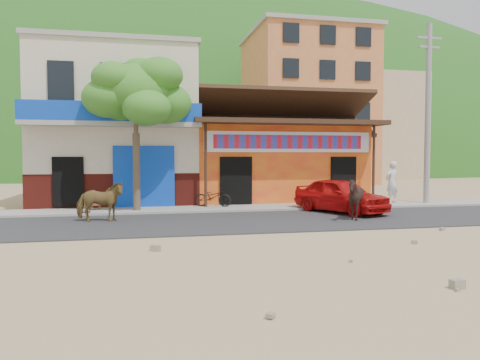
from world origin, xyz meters
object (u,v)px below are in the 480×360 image
at_px(tree, 136,133).
at_px(pedestrian, 392,182).
at_px(cafe_chair_right, 85,201).
at_px(utility_pole, 428,114).
at_px(cow_tan, 100,202).
at_px(scooter, 213,197).
at_px(cow_dark, 356,198).
at_px(cafe_chair_left, 95,199).
at_px(red_car, 341,195).

xyz_separation_m(tree, pedestrian, (11.25, 0.48, -2.06)).
bearing_deg(cafe_chair_right, utility_pole, -3.56).
distance_m(cow_tan, scooter, 5.27).
relative_size(cow_dark, cafe_chair_right, 1.73).
xyz_separation_m(tree, scooter, (3.10, 0.60, -2.59)).
height_order(tree, cafe_chair_right, tree).
distance_m(scooter, cafe_chair_left, 4.71).
bearing_deg(scooter, cafe_chair_left, 114.82).
height_order(red_car, cafe_chair_left, red_car).
height_order(pedestrian, cafe_chair_right, pedestrian).
relative_size(cow_tan, cow_dark, 1.08).
bearing_deg(utility_pole, cow_tan, -169.31).
xyz_separation_m(utility_pole, cow_tan, (-14.00, -2.64, -3.41)).
xyz_separation_m(scooter, cafe_chair_left, (-4.70, -0.19, -0.00)).
xyz_separation_m(scooter, pedestrian, (8.15, -0.11, 0.53)).
distance_m(cafe_chair_left, cafe_chair_right, 0.94).
relative_size(cow_dark, pedestrian, 0.78).
distance_m(utility_pole, red_car, 6.44).
bearing_deg(pedestrian, cow_tan, -9.88).
bearing_deg(cow_dark, pedestrian, 125.88).
height_order(tree, red_car, tree).
distance_m(cow_tan, pedestrian, 12.79).
bearing_deg(tree, cafe_chair_left, 165.86).
distance_m(scooter, cafe_chair_right, 5.10).
height_order(cow_tan, cafe_chair_left, cow_tan).
bearing_deg(red_car, cafe_chair_left, 142.39).
bearing_deg(pedestrian, cow_dark, 24.96).
bearing_deg(tree, utility_pole, 0.90).
bearing_deg(cow_dark, red_car, 157.95).
xyz_separation_m(pedestrian, cafe_chair_left, (-12.85, -0.08, -0.53)).
relative_size(utility_pole, cafe_chair_left, 9.85).
bearing_deg(cow_tan, utility_pole, -73.68).
distance_m(tree, cafe_chair_right, 3.23).
xyz_separation_m(cow_tan, cafe_chair_right, (-0.68, 1.94, -0.17)).
height_order(red_car, scooter, red_car).
height_order(utility_pole, cow_dark, utility_pole).
relative_size(pedestrian, cafe_chair_right, 2.21).
bearing_deg(red_car, scooter, 128.18).
height_order(utility_pole, cow_tan, utility_pole).
bearing_deg(red_car, cafe_chair_right, 147.98).
height_order(tree, cafe_chair_left, tree).
height_order(utility_pole, red_car, utility_pole).
relative_size(pedestrian, cafe_chair_left, 2.30).
relative_size(scooter, cafe_chair_left, 1.91).
bearing_deg(cow_dark, utility_pole, 114.37).
relative_size(tree, cow_tan, 3.78).
relative_size(cow_tan, red_car, 0.40).
height_order(tree, scooter, tree).
xyz_separation_m(cow_tan, scooter, (4.30, 3.04, -0.18)).
bearing_deg(utility_pole, red_car, -158.18).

